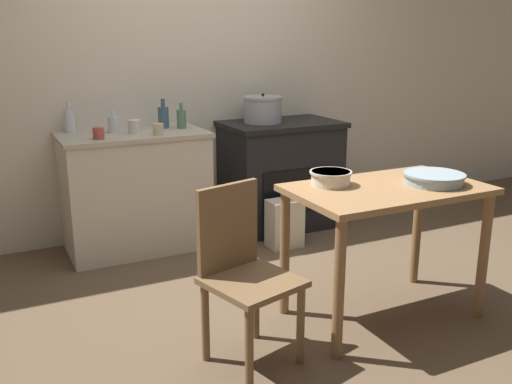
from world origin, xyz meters
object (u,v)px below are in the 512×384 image
bottle_mid_left (181,118)px  bottle_center_left (163,117)px  mixing_bowl_large (434,178)px  mixing_bowl_small (331,177)px  flour_sack (285,223)px  cup_center (158,129)px  stove (280,174)px  bottle_far_left (69,120)px  cup_center_right (134,127)px  stock_pot (263,109)px  work_table (386,208)px  cup_mid_right (99,133)px  chair (243,270)px  bottle_left (113,124)px

bottle_mid_left → bottle_center_left: bearing=151.1°
bottle_center_left → bottle_mid_left: bearing=-28.9°
mixing_bowl_large → mixing_bowl_small: 0.57m
flour_sack → cup_center: (-0.87, 0.28, 0.74)m
cup_center → bottle_mid_left: bearing=42.1°
stove → bottle_far_left: (-1.62, 0.21, 0.53)m
cup_center → cup_center_right: (-0.13, 0.14, 0.01)m
stove → flour_sack: bearing=-114.8°
stock_pot → bottle_mid_left: stock_pot is taller
work_table → mixing_bowl_large: mixing_bowl_large is taller
mixing_bowl_small → cup_mid_right: cup_mid_right is taller
cup_center_right → cup_mid_right: cup_center_right is taller
stock_pot → chair: bearing=-119.7°
bottle_left → bottle_mid_left: bearing=-2.1°
stove → stock_pot: size_ratio=2.98×
stove → stock_pot: stock_pot is taller
cup_center_right → stock_pot: bearing=4.0°
stove → bottle_far_left: bottle_far_left is taller
bottle_left → bottle_mid_left: (0.51, -0.02, 0.01)m
bottle_center_left → stove: bearing=-6.4°
bottle_left → cup_center: size_ratio=1.99×
mixing_bowl_large → bottle_left: bottle_left is taller
cup_center_right → cup_mid_right: bearing=-158.0°
stock_pot → cup_center_right: bearing=-176.0°
work_table → bottle_center_left: (-0.70, 1.79, 0.32)m
bottle_mid_left → cup_center_right: (-0.38, -0.09, -0.02)m
stove → flour_sack: stove is taller
flour_sack → cup_center: cup_center is taller
cup_center → bottle_far_left: bearing=143.5°
stock_pot → bottle_center_left: size_ratio=1.44×
stock_pot → cup_center: 0.96m
mixing_bowl_small → cup_center_right: bearing=115.3°
stock_pot → cup_center_right: 1.07m
mixing_bowl_small → cup_mid_right: 1.68m
mixing_bowl_small → bottle_mid_left: bottle_mid_left is taller
bottle_left → cup_center_right: (0.12, -0.11, -0.01)m
stock_pot → mixing_bowl_large: bearing=-85.1°
bottle_left → bottle_mid_left: bottle_mid_left is taller
chair → mixing_bowl_small: (0.63, 0.21, 0.35)m
stock_pot → flour_sack: bearing=-97.4°
stock_pot → bottle_center_left: 0.81m
bottle_mid_left → cup_mid_right: (-0.66, -0.20, -0.03)m
cup_center → bottle_center_left: bearing=65.7°
work_table → chair: bearing=-177.1°
work_table → cup_mid_right: bearing=129.1°
flour_sack → cup_mid_right: size_ratio=4.61×
work_table → stock_pot: (0.11, 1.71, 0.35)m
chair → cup_mid_right: (-0.34, 1.57, 0.46)m
chair → bottle_center_left: bearing=68.7°
bottle_left → cup_center: 0.36m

